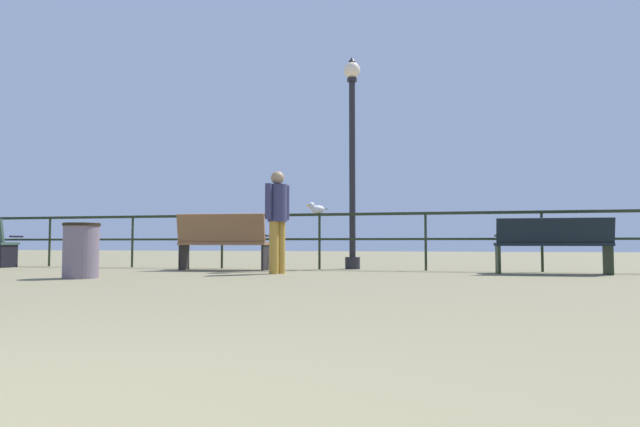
{
  "coord_description": "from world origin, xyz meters",
  "views": [
    {
      "loc": [
        1.34,
        -0.66,
        0.49
      ],
      "look_at": [
        -0.83,
        8.63,
        1.0
      ],
      "focal_mm": 30.82,
      "sensor_mm": 36.0,
      "label": 1
    }
  ],
  "objects_px": {
    "lamppost_center": "(352,149)",
    "seagull_on_rail": "(317,208)",
    "bench_near_left": "(223,239)",
    "trash_bin": "(81,250)",
    "bench_near_right": "(553,242)",
    "person_at_railing": "(277,215)"
  },
  "relations": [
    {
      "from": "seagull_on_rail",
      "to": "bench_near_right",
      "type": "bearing_deg",
      "value": -9.75
    },
    {
      "from": "bench_near_right",
      "to": "lamppost_center",
      "type": "height_order",
      "value": "lamppost_center"
    },
    {
      "from": "bench_near_left",
      "to": "trash_bin",
      "type": "height_order",
      "value": "bench_near_left"
    },
    {
      "from": "bench_near_left",
      "to": "person_at_railing",
      "type": "relative_size",
      "value": 1.0
    },
    {
      "from": "lamppost_center",
      "to": "trash_bin",
      "type": "distance_m",
      "value": 5.07
    },
    {
      "from": "lamppost_center",
      "to": "trash_bin",
      "type": "bearing_deg",
      "value": -132.64
    },
    {
      "from": "bench_near_left",
      "to": "lamppost_center",
      "type": "xyz_separation_m",
      "value": [
        2.16,
        1.0,
        1.69
      ]
    },
    {
      "from": "bench_near_left",
      "to": "seagull_on_rail",
      "type": "distance_m",
      "value": 1.79
    },
    {
      "from": "bench_near_right",
      "to": "seagull_on_rail",
      "type": "xyz_separation_m",
      "value": [
        -3.93,
        0.67,
        0.62
      ]
    },
    {
      "from": "lamppost_center",
      "to": "person_at_railing",
      "type": "distance_m",
      "value": 2.41
    },
    {
      "from": "bench_near_left",
      "to": "trash_bin",
      "type": "bearing_deg",
      "value": -112.59
    },
    {
      "from": "bench_near_right",
      "to": "trash_bin",
      "type": "relative_size",
      "value": 2.25
    },
    {
      "from": "bench_near_left",
      "to": "bench_near_right",
      "type": "xyz_separation_m",
      "value": [
        5.48,
        0.01,
        -0.05
      ]
    },
    {
      "from": "bench_near_left",
      "to": "lamppost_center",
      "type": "distance_m",
      "value": 2.92
    },
    {
      "from": "person_at_railing",
      "to": "seagull_on_rail",
      "type": "distance_m",
      "value": 1.55
    },
    {
      "from": "lamppost_center",
      "to": "trash_bin",
      "type": "height_order",
      "value": "lamppost_center"
    },
    {
      "from": "bench_near_right",
      "to": "person_at_railing",
      "type": "xyz_separation_m",
      "value": [
        -4.2,
        -0.84,
        0.43
      ]
    },
    {
      "from": "bench_near_left",
      "to": "lamppost_center",
      "type": "relative_size",
      "value": 0.41
    },
    {
      "from": "person_at_railing",
      "to": "trash_bin",
      "type": "bearing_deg",
      "value": -144.52
    },
    {
      "from": "lamppost_center",
      "to": "seagull_on_rail",
      "type": "relative_size",
      "value": 10.53
    },
    {
      "from": "trash_bin",
      "to": "lamppost_center",
      "type": "bearing_deg",
      "value": 47.36
    },
    {
      "from": "lamppost_center",
      "to": "person_at_railing",
      "type": "height_order",
      "value": "lamppost_center"
    }
  ]
}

